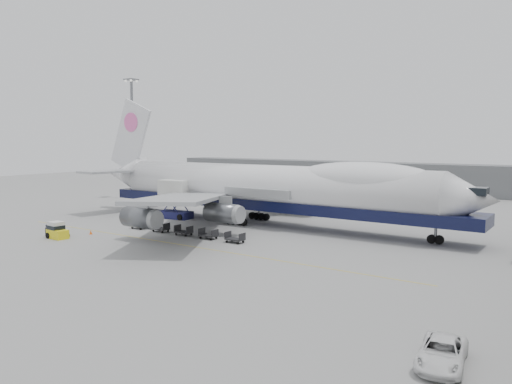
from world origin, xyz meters
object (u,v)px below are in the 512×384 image
Objects in this scene: baggage_tug at (57,231)px; service_van at (442,353)px; ground_worker at (47,231)px; catering_truck at (175,197)px; airliner at (268,187)px.

baggage_tug reaches higher than service_van.
ground_worker is 52.85m from service_van.
catering_truck is 2.04× the size of baggage_tug.
service_van is (33.63, -33.50, -4.89)m from airliner.
airliner reaches higher than service_van.
airliner is at bearing 127.65° from service_van.
ground_worker is 0.30× the size of service_van.
catering_truck is at bearing 91.10° from baggage_tug.
service_van is at bearing -37.40° from catering_truck.
baggage_tug is (-16.55, -24.11, -4.67)m from airliner.
airliner is at bearing 6.72° from catering_truck.
catering_truck is 20.80m from baggage_tug.
service_van is at bearing -44.89° from airliner.
service_van is (52.05, -9.18, -0.07)m from ground_worker.
baggage_tug is 51.05m from service_van.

